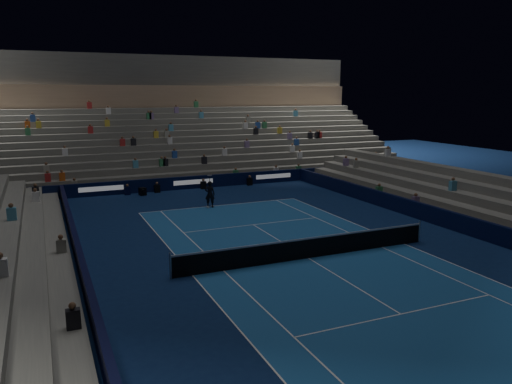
% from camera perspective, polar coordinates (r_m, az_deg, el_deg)
% --- Properties ---
extents(ground, '(90.00, 90.00, 0.00)m').
position_cam_1_polar(ground, '(23.01, 6.03, -7.58)').
color(ground, '#0C1E48').
rests_on(ground, ground).
extents(court_surface, '(10.97, 23.77, 0.01)m').
position_cam_1_polar(court_surface, '(23.01, 6.03, -7.57)').
color(court_surface, '#1B5295').
rests_on(court_surface, ground).
extents(sponsor_barrier_far, '(44.00, 0.25, 1.00)m').
position_cam_1_polar(sponsor_barrier_far, '(39.55, -7.25, 1.11)').
color(sponsor_barrier_far, black).
rests_on(sponsor_barrier_far, ground).
extents(sponsor_barrier_east, '(0.25, 37.00, 1.00)m').
position_cam_1_polar(sponsor_barrier_east, '(28.76, 23.16, -3.57)').
color(sponsor_barrier_east, '#080F33').
rests_on(sponsor_barrier_east, ground).
extents(sponsor_barrier_west, '(0.25, 37.00, 1.00)m').
position_cam_1_polar(sponsor_barrier_west, '(20.15, -19.07, -9.43)').
color(sponsor_barrier_west, black).
rests_on(sponsor_barrier_west, ground).
extents(grandstand_main, '(44.00, 15.20, 11.20)m').
position_cam_1_polar(grandstand_main, '(48.21, -10.52, 6.28)').
color(grandstand_main, '#60605C').
rests_on(grandstand_main, ground).
extents(tennis_net, '(12.90, 0.10, 1.10)m').
position_cam_1_polar(tennis_net, '(22.86, 6.06, -6.39)').
color(tennis_net, '#B2B2B7').
rests_on(tennis_net, ground).
extents(tennis_player, '(0.76, 0.66, 1.77)m').
position_cam_1_polar(tennis_player, '(32.79, -5.32, -0.26)').
color(tennis_player, black).
rests_on(tennis_player, ground).
extents(broadcast_camera, '(0.54, 0.93, 0.57)m').
position_cam_1_polar(broadcast_camera, '(37.58, -12.90, 0.07)').
color(broadcast_camera, black).
rests_on(broadcast_camera, ground).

